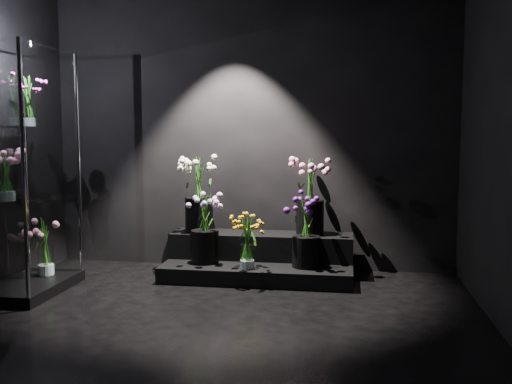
# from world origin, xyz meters

# --- Properties ---
(floor) EXTENTS (4.00, 4.00, 0.00)m
(floor) POSITION_xyz_m (0.00, 0.00, 0.00)
(floor) COLOR black
(floor) RESTS_ON ground
(wall_back) EXTENTS (4.00, 0.00, 4.00)m
(wall_back) POSITION_xyz_m (0.00, 2.00, 1.40)
(wall_back) COLOR black
(wall_back) RESTS_ON floor
(wall_front) EXTENTS (4.00, 0.00, 4.00)m
(wall_front) POSITION_xyz_m (0.00, -2.00, 1.40)
(wall_front) COLOR black
(wall_front) RESTS_ON floor
(display_riser) EXTENTS (1.75, 0.78, 0.39)m
(display_riser) POSITION_xyz_m (0.15, 1.65, 0.16)
(display_riser) COLOR black
(display_riser) RESTS_ON floor
(display_case) EXTENTS (0.56, 0.93, 2.05)m
(display_case) POSITION_xyz_m (-1.70, 0.78, 1.03)
(display_case) COLOR black
(display_case) RESTS_ON floor
(bouquet_orange_bells) EXTENTS (0.29, 0.29, 0.48)m
(bouquet_orange_bells) POSITION_xyz_m (0.09, 1.31, 0.39)
(bouquet_orange_bells) COLOR white
(bouquet_orange_bells) RESTS_ON display_riser
(bouquet_lilac) EXTENTS (0.38, 0.38, 0.65)m
(bouquet_lilac) POSITION_xyz_m (-0.34, 1.48, 0.51)
(bouquet_lilac) COLOR black
(bouquet_lilac) RESTS_ON display_riser
(bouquet_purple) EXTENTS (0.44, 0.44, 0.66)m
(bouquet_purple) POSITION_xyz_m (0.60, 1.46, 0.51)
(bouquet_purple) COLOR black
(bouquet_purple) RESTS_ON display_riser
(bouquet_cream_roses) EXTENTS (0.44, 0.44, 0.73)m
(bouquet_cream_roses) POSITION_xyz_m (-0.46, 1.72, 0.81)
(bouquet_cream_roses) COLOR black
(bouquet_cream_roses) RESTS_ON display_riser
(bouquet_pink_roses) EXTENTS (0.49, 0.49, 0.71)m
(bouquet_pink_roses) POSITION_xyz_m (0.61, 1.77, 0.79)
(bouquet_pink_roses) COLOR black
(bouquet_pink_roses) RESTS_ON display_riser
(bouquet_case_pink) EXTENTS (0.32, 0.32, 0.42)m
(bouquet_case_pink) POSITION_xyz_m (-1.76, 0.62, 1.02)
(bouquet_case_pink) COLOR white
(bouquet_case_pink) RESTS_ON display_case
(bouquet_case_magenta) EXTENTS (0.26, 0.26, 0.42)m
(bouquet_case_magenta) POSITION_xyz_m (-1.73, 0.93, 1.62)
(bouquet_case_magenta) COLOR white
(bouquet_case_magenta) RESTS_ON display_case
(bouquet_case_base_pink) EXTENTS (0.39, 0.39, 0.51)m
(bouquet_case_base_pink) POSITION_xyz_m (-1.67, 1.00, 0.36)
(bouquet_case_base_pink) COLOR white
(bouquet_case_base_pink) RESTS_ON display_case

